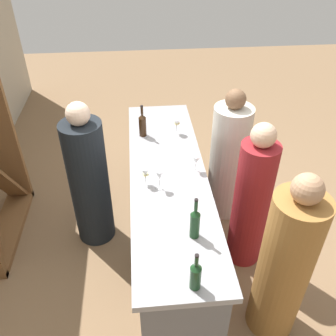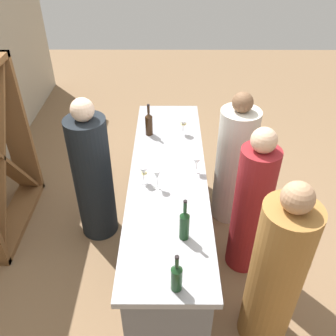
{
  "view_description": "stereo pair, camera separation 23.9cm",
  "coord_description": "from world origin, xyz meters",
  "px_view_note": "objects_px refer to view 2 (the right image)",
  "views": [
    {
      "loc": [
        -2.43,
        0.23,
        2.8
      ],
      "look_at": [
        0.0,
        0.0,
        0.99
      ],
      "focal_mm": 38.57,
      "sensor_mm": 36.0,
      "label": 1
    },
    {
      "loc": [
        -2.44,
        -0.01,
        2.8
      ],
      "look_at": [
        0.0,
        0.0,
        0.99
      ],
      "focal_mm": 38.57,
      "sensor_mm": 36.0,
      "label": 2
    }
  ],
  "objects_px": {
    "wine_glass_near_right": "(157,175)",
    "person_left_guest": "(251,208)",
    "person_right_guest": "(276,276)",
    "person_center_guest": "(234,164)",
    "wine_glass_near_left": "(196,162)",
    "wine_glass_near_center": "(183,124)",
    "wine_bottle_center_amber_brown": "(149,123)",
    "person_server_behind": "(93,177)",
    "wine_bottle_leftmost_olive_green": "(177,277)",
    "wine_bottle_second_left_olive_green": "(184,224)",
    "wine_glass_far_left": "(144,172)"
  },
  "relations": [
    {
      "from": "wine_glass_near_right",
      "to": "person_left_guest",
      "type": "height_order",
      "value": "person_left_guest"
    },
    {
      "from": "wine_glass_near_right",
      "to": "person_right_guest",
      "type": "height_order",
      "value": "person_right_guest"
    },
    {
      "from": "person_center_guest",
      "to": "wine_glass_near_left",
      "type": "bearing_deg",
      "value": 64.22
    },
    {
      "from": "wine_glass_near_center",
      "to": "person_center_guest",
      "type": "height_order",
      "value": "person_center_guest"
    },
    {
      "from": "wine_bottle_center_amber_brown",
      "to": "person_center_guest",
      "type": "height_order",
      "value": "person_center_guest"
    },
    {
      "from": "wine_glass_near_right",
      "to": "person_server_behind",
      "type": "bearing_deg",
      "value": 53.88
    },
    {
      "from": "person_left_guest",
      "to": "person_center_guest",
      "type": "distance_m",
      "value": 0.68
    },
    {
      "from": "wine_glass_near_left",
      "to": "person_right_guest",
      "type": "xyz_separation_m",
      "value": [
        -0.88,
        -0.52,
        -0.35
      ]
    },
    {
      "from": "wine_bottle_leftmost_olive_green",
      "to": "wine_bottle_center_amber_brown",
      "type": "xyz_separation_m",
      "value": [
        1.77,
        0.24,
        0.02
      ]
    },
    {
      "from": "wine_bottle_center_amber_brown",
      "to": "wine_bottle_second_left_olive_green",
      "type": "bearing_deg",
      "value": -167.55
    },
    {
      "from": "wine_glass_near_center",
      "to": "wine_glass_far_left",
      "type": "relative_size",
      "value": 0.99
    },
    {
      "from": "wine_glass_near_left",
      "to": "person_server_behind",
      "type": "bearing_deg",
      "value": 75.38
    },
    {
      "from": "wine_glass_near_center",
      "to": "person_right_guest",
      "type": "distance_m",
      "value": 1.66
    },
    {
      "from": "wine_glass_near_left",
      "to": "wine_glass_far_left",
      "type": "bearing_deg",
      "value": 108.93
    },
    {
      "from": "wine_bottle_second_left_olive_green",
      "to": "person_right_guest",
      "type": "height_order",
      "value": "person_right_guest"
    },
    {
      "from": "person_left_guest",
      "to": "person_center_guest",
      "type": "height_order",
      "value": "person_left_guest"
    },
    {
      "from": "wine_bottle_second_left_olive_green",
      "to": "person_center_guest",
      "type": "distance_m",
      "value": 1.43
    },
    {
      "from": "wine_bottle_center_amber_brown",
      "to": "wine_glass_near_center",
      "type": "relative_size",
      "value": 2.06
    },
    {
      "from": "wine_bottle_second_left_olive_green",
      "to": "person_left_guest",
      "type": "height_order",
      "value": "person_left_guest"
    },
    {
      "from": "wine_bottle_leftmost_olive_green",
      "to": "person_center_guest",
      "type": "height_order",
      "value": "person_center_guest"
    },
    {
      "from": "wine_bottle_second_left_olive_green",
      "to": "wine_glass_far_left",
      "type": "xyz_separation_m",
      "value": [
        0.6,
        0.31,
        -0.02
      ]
    },
    {
      "from": "wine_glass_near_center",
      "to": "person_center_guest",
      "type": "xyz_separation_m",
      "value": [
        -0.13,
        -0.52,
        -0.4
      ]
    },
    {
      "from": "person_center_guest",
      "to": "wine_bottle_second_left_olive_green",
      "type": "bearing_deg",
      "value": 80.93
    },
    {
      "from": "wine_bottle_second_left_olive_green",
      "to": "person_right_guest",
      "type": "relative_size",
      "value": 0.22
    },
    {
      "from": "wine_bottle_second_left_olive_green",
      "to": "person_right_guest",
      "type": "distance_m",
      "value": 0.76
    },
    {
      "from": "person_center_guest",
      "to": "wine_bottle_center_amber_brown",
      "type": "bearing_deg",
      "value": 7.47
    },
    {
      "from": "wine_bottle_leftmost_olive_green",
      "to": "wine_bottle_center_amber_brown",
      "type": "relative_size",
      "value": 0.88
    },
    {
      "from": "person_center_guest",
      "to": "person_left_guest",
      "type": "bearing_deg",
      "value": 108.95
    },
    {
      "from": "wine_bottle_leftmost_olive_green",
      "to": "person_right_guest",
      "type": "distance_m",
      "value": 0.83
    },
    {
      "from": "wine_glass_near_left",
      "to": "person_center_guest",
      "type": "xyz_separation_m",
      "value": [
        0.5,
        -0.43,
        -0.39
      ]
    },
    {
      "from": "wine_bottle_center_amber_brown",
      "to": "wine_glass_near_right",
      "type": "distance_m",
      "value": 0.83
    },
    {
      "from": "wine_glass_near_center",
      "to": "person_right_guest",
      "type": "relative_size",
      "value": 0.1
    },
    {
      "from": "wine_glass_near_center",
      "to": "person_server_behind",
      "type": "relative_size",
      "value": 0.1
    },
    {
      "from": "wine_bottle_leftmost_olive_green",
      "to": "person_server_behind",
      "type": "relative_size",
      "value": 0.19
    },
    {
      "from": "wine_glass_near_right",
      "to": "person_right_guest",
      "type": "bearing_deg",
      "value": -128.26
    },
    {
      "from": "wine_glass_near_right",
      "to": "wine_glass_near_center",
      "type": "bearing_deg",
      "value": -15.42
    },
    {
      "from": "wine_bottle_leftmost_olive_green",
      "to": "wine_glass_near_left",
      "type": "bearing_deg",
      "value": -9.08
    },
    {
      "from": "wine_bottle_center_amber_brown",
      "to": "wine_glass_near_center",
      "type": "xyz_separation_m",
      "value": [
        0.01,
        -0.33,
        -0.01
      ]
    },
    {
      "from": "wine_glass_near_right",
      "to": "person_left_guest",
      "type": "bearing_deg",
      "value": -87.16
    },
    {
      "from": "person_center_guest",
      "to": "person_server_behind",
      "type": "relative_size",
      "value": 0.96
    },
    {
      "from": "person_right_guest",
      "to": "person_left_guest",
      "type": "bearing_deg",
      "value": -85.38
    },
    {
      "from": "person_left_guest",
      "to": "person_center_guest",
      "type": "relative_size",
      "value": 1.02
    },
    {
      "from": "wine_glass_near_left",
      "to": "wine_bottle_center_amber_brown",
      "type": "bearing_deg",
      "value": 34.82
    },
    {
      "from": "wine_glass_far_left",
      "to": "wine_bottle_second_left_olive_green",
      "type": "bearing_deg",
      "value": -152.8
    },
    {
      "from": "wine_bottle_center_amber_brown",
      "to": "person_left_guest",
      "type": "height_order",
      "value": "person_left_guest"
    },
    {
      "from": "wine_bottle_leftmost_olive_green",
      "to": "wine_glass_near_center",
      "type": "height_order",
      "value": "wine_bottle_leftmost_olive_green"
    },
    {
      "from": "wine_bottle_second_left_olive_green",
      "to": "wine_glass_far_left",
      "type": "height_order",
      "value": "wine_bottle_second_left_olive_green"
    },
    {
      "from": "wine_bottle_center_amber_brown",
      "to": "wine_glass_near_left",
      "type": "xyz_separation_m",
      "value": [
        -0.61,
        -0.43,
        -0.02
      ]
    },
    {
      "from": "wine_bottle_leftmost_olive_green",
      "to": "wine_glass_near_left",
      "type": "xyz_separation_m",
      "value": [
        1.15,
        -0.18,
        -0.0
      ]
    },
    {
      "from": "person_left_guest",
      "to": "person_server_behind",
      "type": "distance_m",
      "value": 1.5
    }
  ]
}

